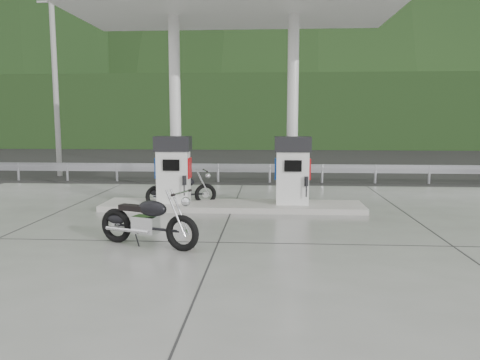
# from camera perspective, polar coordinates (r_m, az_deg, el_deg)

# --- Properties ---
(ground) EXTENTS (160.00, 160.00, 0.00)m
(ground) POSITION_cam_1_polar(r_m,az_deg,el_deg) (10.24, -2.05, -6.27)
(ground) COLOR black
(ground) RESTS_ON ground
(forecourt_apron) EXTENTS (18.00, 14.00, 0.02)m
(forecourt_apron) POSITION_cam_1_polar(r_m,az_deg,el_deg) (10.23, -2.05, -6.22)
(forecourt_apron) COLOR slate
(forecourt_apron) RESTS_ON ground
(pump_island) EXTENTS (7.00, 1.40, 0.15)m
(pump_island) POSITION_cam_1_polar(r_m,az_deg,el_deg) (12.65, -0.92, -3.17)
(pump_island) COLOR gray
(pump_island) RESTS_ON forecourt_apron
(gas_pump_left) EXTENTS (0.95, 0.55, 1.80)m
(gas_pump_left) POSITION_cam_1_polar(r_m,az_deg,el_deg) (12.74, -8.13, 1.26)
(gas_pump_left) COLOR silver
(gas_pump_left) RESTS_ON pump_island
(gas_pump_right) EXTENTS (0.95, 0.55, 1.80)m
(gas_pump_right) POSITION_cam_1_polar(r_m,az_deg,el_deg) (12.48, 6.41, 1.16)
(gas_pump_right) COLOR silver
(gas_pump_right) RESTS_ON pump_island
(canopy_column_left) EXTENTS (0.30, 0.30, 5.00)m
(canopy_column_left) POSITION_cam_1_polar(r_m,az_deg,el_deg) (13.06, -7.90, 8.45)
(canopy_column_left) COLOR silver
(canopy_column_left) RESTS_ON pump_island
(canopy_column_right) EXTENTS (0.30, 0.30, 5.00)m
(canopy_column_right) POSITION_cam_1_polar(r_m,az_deg,el_deg) (12.81, 6.43, 8.49)
(canopy_column_right) COLOR silver
(canopy_column_right) RESTS_ON pump_island
(canopy_roof) EXTENTS (8.50, 5.00, 0.40)m
(canopy_roof) POSITION_cam_1_polar(r_m,az_deg,el_deg) (12.78, -0.98, 20.76)
(canopy_roof) COLOR white
(canopy_roof) RESTS_ON canopy_column_left
(guardrail) EXTENTS (26.00, 0.16, 1.42)m
(guardrail) POSITION_cam_1_polar(r_m,az_deg,el_deg) (18.00, 0.47, 1.98)
(guardrail) COLOR #9A9CA2
(guardrail) RESTS_ON ground
(road) EXTENTS (60.00, 7.00, 0.01)m
(road) POSITION_cam_1_polar(r_m,az_deg,el_deg) (21.55, 0.98, 1.00)
(road) COLOR black
(road) RESTS_ON ground
(utility_pole_a) EXTENTS (0.22, 0.22, 8.00)m
(utility_pole_a) POSITION_cam_1_polar(r_m,az_deg,el_deg) (21.44, -21.60, 11.15)
(utility_pole_a) COLOR gray
(utility_pole_a) RESTS_ON ground
(utility_pole_b) EXTENTS (0.22, 0.22, 8.00)m
(utility_pole_b) POSITION_cam_1_polar(r_m,az_deg,el_deg) (19.48, 6.75, 12.03)
(utility_pole_b) COLOR gray
(utility_pole_b) RESTS_ON ground
(tree_band) EXTENTS (80.00, 6.00, 6.00)m
(tree_band) POSITION_cam_1_polar(r_m,az_deg,el_deg) (39.91, 2.25, 8.28)
(tree_band) COLOR black
(tree_band) RESTS_ON ground
(forested_hills) EXTENTS (100.00, 40.00, 140.00)m
(forested_hills) POSITION_cam_1_polar(r_m,az_deg,el_deg) (69.94, 2.85, 5.46)
(forested_hills) COLOR black
(forested_hills) RESTS_ON ground
(motorcycle_left) EXTENTS (2.13, 1.31, 0.96)m
(motorcycle_left) POSITION_cam_1_polar(r_m,az_deg,el_deg) (9.05, -11.16, -4.98)
(motorcycle_left) COLOR black
(motorcycle_left) RESTS_ON forecourt_apron
(motorcycle_right) EXTENTS (1.93, 1.15, 0.87)m
(motorcycle_right) POSITION_cam_1_polar(r_m,az_deg,el_deg) (13.05, -7.16, -1.30)
(motorcycle_right) COLOR black
(motorcycle_right) RESTS_ON forecourt_apron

